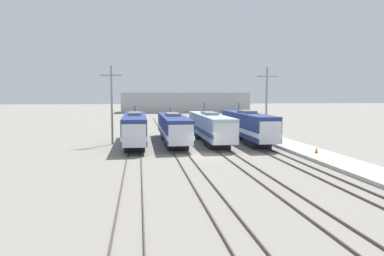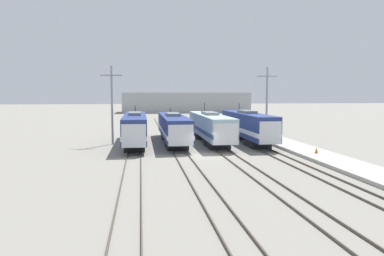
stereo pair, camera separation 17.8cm
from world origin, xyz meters
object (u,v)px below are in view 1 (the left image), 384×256
Objects in this scene: traffic_cone at (316,150)px; locomotive_center_left at (173,128)px; catenary_tower_left at (112,103)px; locomotive_far_right at (248,126)px; catenary_tower_right at (267,102)px; locomotive_center_right at (210,127)px; locomotive_far_left at (135,128)px.

locomotive_center_left is at bearing 138.79° from traffic_cone.
locomotive_far_right is at bearing -2.44° from catenary_tower_left.
catenary_tower_right is at bearing 0.68° from locomotive_center_left.
locomotive_center_right is at bearing 0.39° from locomotive_center_left.
locomotive_center_right reaches higher than locomotive_far_left.
locomotive_far_right is at bearing -164.81° from catenary_tower_right.
locomotive_far_right is 18.22m from catenary_tower_left.
locomotive_far_left is at bearing 149.29° from traffic_cone.
catenary_tower_right reaches higher than locomotive_far_left.
catenary_tower_right is (7.82, 0.12, 3.26)m from locomotive_center_right.
locomotive_far_left reaches higher than locomotive_center_left.
catenary_tower_left is at bearing 179.48° from locomotive_center_right.
traffic_cone is at bearing -41.21° from locomotive_center_left.
catenary_tower_left reaches higher than locomotive_center_right.
catenary_tower_right reaches higher than locomotive_center_right.
locomotive_center_right is at bearing -0.52° from catenary_tower_left.
catenary_tower_left reaches higher than locomotive_far_left.
locomotive_far_right is 1.84× the size of catenary_tower_right.
locomotive_far_left is at bearing -178.60° from locomotive_far_right.
locomotive_far_left is 0.94× the size of locomotive_center_left.
catenary_tower_left reaches higher than locomotive_far_right.
catenary_tower_right is 13.36m from traffic_cone.
catenary_tower_right is (2.82, 0.77, 3.17)m from locomotive_far_right.
locomotive_center_left is 5.00m from locomotive_center_right.
catenary_tower_left is 25.66m from traffic_cone.
locomotive_center_left is at bearing -1.10° from catenary_tower_left.
catenary_tower_left is 20.74m from catenary_tower_right.
locomotive_center_left is 8.58m from catenary_tower_left.
locomotive_far_left is at bearing -168.91° from locomotive_center_left.
locomotive_center_left is at bearing 11.09° from locomotive_far_left.
locomotive_far_left is at bearing -176.37° from catenary_tower_right.
locomotive_center_left is at bearing -179.61° from locomotive_center_right.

